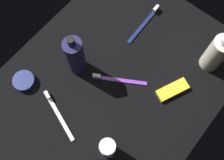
{
  "coord_description": "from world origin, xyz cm",
  "views": [
    {
      "loc": [
        -23.02,
        -18.94,
        84.58
      ],
      "look_at": [
        0.0,
        0.0,
        3.0
      ],
      "focal_mm": 44.17,
      "sensor_mm": 36.0,
      "label": 1
    }
  ],
  "objects_px": {
    "bodywash_bottle": "(216,53)",
    "snack_bar_yellow": "(172,90)",
    "toothbrush_purple": "(116,79)",
    "toothbrush_navy": "(145,22)",
    "lotion_bottle": "(75,56)",
    "cream_tin_right": "(24,81)",
    "deodorant_stick": "(108,148)",
    "toothbrush_white": "(57,112)"
  },
  "relations": [
    {
      "from": "bodywash_bottle",
      "to": "snack_bar_yellow",
      "type": "relative_size",
      "value": 1.6
    },
    {
      "from": "toothbrush_purple",
      "to": "toothbrush_navy",
      "type": "distance_m",
      "value": 0.24
    },
    {
      "from": "lotion_bottle",
      "to": "snack_bar_yellow",
      "type": "height_order",
      "value": "lotion_bottle"
    },
    {
      "from": "lotion_bottle",
      "to": "cream_tin_right",
      "type": "relative_size",
      "value": 2.72
    },
    {
      "from": "bodywash_bottle",
      "to": "cream_tin_right",
      "type": "height_order",
      "value": "bodywash_bottle"
    },
    {
      "from": "lotion_bottle",
      "to": "toothbrush_navy",
      "type": "bearing_deg",
      "value": -14.21
    },
    {
      "from": "toothbrush_navy",
      "to": "lotion_bottle",
      "type": "bearing_deg",
      "value": 165.79
    },
    {
      "from": "lotion_bottle",
      "to": "deodorant_stick",
      "type": "distance_m",
      "value": 0.29
    },
    {
      "from": "deodorant_stick",
      "to": "toothbrush_purple",
      "type": "xyz_separation_m",
      "value": [
        0.19,
        0.12,
        -0.05
      ]
    },
    {
      "from": "snack_bar_yellow",
      "to": "toothbrush_purple",
      "type": "bearing_deg",
      "value": 141.85
    },
    {
      "from": "bodywash_bottle",
      "to": "toothbrush_navy",
      "type": "bearing_deg",
      "value": 92.45
    },
    {
      "from": "toothbrush_navy",
      "to": "snack_bar_yellow",
      "type": "bearing_deg",
      "value": -123.73
    },
    {
      "from": "toothbrush_white",
      "to": "deodorant_stick",
      "type": "bearing_deg",
      "value": -86.38
    },
    {
      "from": "toothbrush_navy",
      "to": "cream_tin_right",
      "type": "xyz_separation_m",
      "value": [
        -0.43,
        0.17,
        0.0
      ]
    },
    {
      "from": "lotion_bottle",
      "to": "snack_bar_yellow",
      "type": "xyz_separation_m",
      "value": [
        0.13,
        -0.29,
        -0.08
      ]
    },
    {
      "from": "deodorant_stick",
      "to": "cream_tin_right",
      "type": "relative_size",
      "value": 1.54
    },
    {
      "from": "toothbrush_purple",
      "to": "cream_tin_right",
      "type": "xyz_separation_m",
      "value": [
        -0.19,
        0.22,
        0.0
      ]
    },
    {
      "from": "bodywash_bottle",
      "to": "deodorant_stick",
      "type": "height_order",
      "value": "bodywash_bottle"
    },
    {
      "from": "deodorant_stick",
      "to": "toothbrush_navy",
      "type": "xyz_separation_m",
      "value": [
        0.42,
        0.18,
        -0.05
      ]
    },
    {
      "from": "toothbrush_white",
      "to": "snack_bar_yellow",
      "type": "xyz_separation_m",
      "value": [
        0.29,
        -0.24,
        0.0
      ]
    },
    {
      "from": "lotion_bottle",
      "to": "deodorant_stick",
      "type": "relative_size",
      "value": 1.76
    },
    {
      "from": "bodywash_bottle",
      "to": "snack_bar_yellow",
      "type": "height_order",
      "value": "bodywash_bottle"
    },
    {
      "from": "lotion_bottle",
      "to": "toothbrush_purple",
      "type": "distance_m",
      "value": 0.15
    },
    {
      "from": "toothbrush_white",
      "to": "toothbrush_navy",
      "type": "xyz_separation_m",
      "value": [
        0.43,
        -0.02,
        0.0
      ]
    },
    {
      "from": "lotion_bottle",
      "to": "toothbrush_white",
      "type": "xyz_separation_m",
      "value": [
        -0.16,
        -0.05,
        -0.08
      ]
    },
    {
      "from": "lotion_bottle",
      "to": "bodywash_bottle",
      "type": "xyz_separation_m",
      "value": [
        0.29,
        -0.33,
        -0.01
      ]
    },
    {
      "from": "deodorant_stick",
      "to": "toothbrush_white",
      "type": "xyz_separation_m",
      "value": [
        -0.01,
        0.2,
        -0.05
      ]
    },
    {
      "from": "lotion_bottle",
      "to": "snack_bar_yellow",
      "type": "bearing_deg",
      "value": -65.74
    },
    {
      "from": "toothbrush_white",
      "to": "toothbrush_purple",
      "type": "xyz_separation_m",
      "value": [
        0.2,
        -0.07,
        0.0
      ]
    },
    {
      "from": "deodorant_stick",
      "to": "toothbrush_white",
      "type": "height_order",
      "value": "deodorant_stick"
    },
    {
      "from": "toothbrush_purple",
      "to": "cream_tin_right",
      "type": "height_order",
      "value": "same"
    },
    {
      "from": "toothbrush_white",
      "to": "snack_bar_yellow",
      "type": "height_order",
      "value": "toothbrush_white"
    },
    {
      "from": "bodywash_bottle",
      "to": "snack_bar_yellow",
      "type": "distance_m",
      "value": 0.18
    },
    {
      "from": "toothbrush_white",
      "to": "snack_bar_yellow",
      "type": "distance_m",
      "value": 0.37
    },
    {
      "from": "deodorant_stick",
      "to": "toothbrush_white",
      "type": "relative_size",
      "value": 0.62
    },
    {
      "from": "lotion_bottle",
      "to": "toothbrush_purple",
      "type": "xyz_separation_m",
      "value": [
        0.04,
        -0.13,
        -0.08
      ]
    },
    {
      "from": "toothbrush_navy",
      "to": "snack_bar_yellow",
      "type": "height_order",
      "value": "toothbrush_navy"
    },
    {
      "from": "deodorant_stick",
      "to": "toothbrush_white",
      "type": "bearing_deg",
      "value": 93.62
    },
    {
      "from": "snack_bar_yellow",
      "to": "toothbrush_navy",
      "type": "bearing_deg",
      "value": 80.0
    },
    {
      "from": "toothbrush_purple",
      "to": "snack_bar_yellow",
      "type": "distance_m",
      "value": 0.18
    },
    {
      "from": "deodorant_stick",
      "to": "snack_bar_yellow",
      "type": "xyz_separation_m",
      "value": [
        0.28,
        -0.04,
        -0.05
      ]
    },
    {
      "from": "deodorant_stick",
      "to": "toothbrush_purple",
      "type": "bearing_deg",
      "value": 33.0
    }
  ]
}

